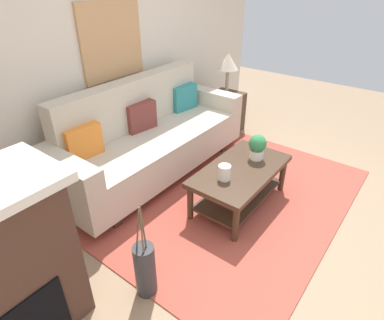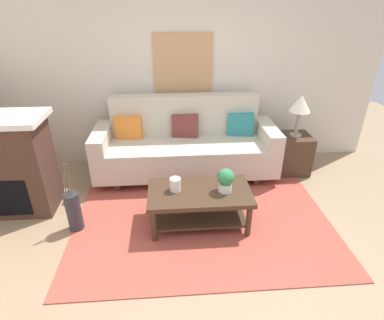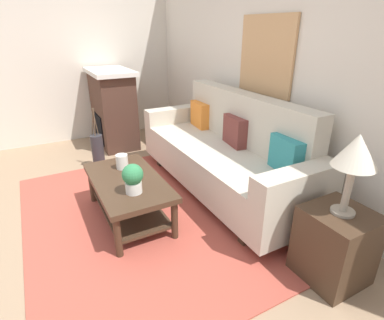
# 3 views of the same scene
# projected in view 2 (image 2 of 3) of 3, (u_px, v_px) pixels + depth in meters

# --- Properties ---
(ground_plane) EXTENTS (9.44, 9.44, 0.00)m
(ground_plane) POSITION_uv_depth(u_px,v_px,m) (208.00, 252.00, 3.07)
(ground_plane) COLOR #9E7F60
(wall_back) EXTENTS (5.44, 0.10, 2.70)m
(wall_back) POSITION_uv_depth(u_px,v_px,m) (192.00, 70.00, 4.33)
(wall_back) COLOR beige
(wall_back) RESTS_ON ground_plane
(area_rug) EXTENTS (2.85, 1.99, 0.01)m
(area_rug) POSITION_uv_depth(u_px,v_px,m) (202.00, 220.00, 3.51)
(area_rug) COLOR #B24C3D
(area_rug) RESTS_ON ground_plane
(couch) EXTENTS (2.45, 0.84, 1.08)m
(couch) POSITION_uv_depth(u_px,v_px,m) (186.00, 146.00, 4.27)
(couch) COLOR beige
(couch) RESTS_ON ground_plane
(throw_pillow_orange) EXTENTS (0.37, 0.16, 0.32)m
(throw_pillow_orange) POSITION_uv_depth(u_px,v_px,m) (129.00, 127.00, 4.22)
(throw_pillow_orange) COLOR orange
(throw_pillow_orange) RESTS_ON couch
(throw_pillow_maroon) EXTENTS (0.37, 0.17, 0.32)m
(throw_pillow_maroon) POSITION_uv_depth(u_px,v_px,m) (185.00, 126.00, 4.27)
(throw_pillow_maroon) COLOR brown
(throw_pillow_maroon) RESTS_ON couch
(throw_pillow_teal) EXTENTS (0.37, 0.17, 0.32)m
(throw_pillow_teal) POSITION_uv_depth(u_px,v_px,m) (240.00, 124.00, 4.32)
(throw_pillow_teal) COLOR teal
(throw_pillow_teal) RESTS_ON couch
(coffee_table) EXTENTS (1.10, 0.60, 0.43)m
(coffee_table) POSITION_uv_depth(u_px,v_px,m) (199.00, 200.00, 3.32)
(coffee_table) COLOR #422D1E
(coffee_table) RESTS_ON ground_plane
(tabletop_vase) EXTENTS (0.12, 0.12, 0.14)m
(tabletop_vase) POSITION_uv_depth(u_px,v_px,m) (175.00, 184.00, 3.25)
(tabletop_vase) COLOR white
(tabletop_vase) RESTS_ON coffee_table
(potted_plant_tabletop) EXTENTS (0.18, 0.18, 0.26)m
(potted_plant_tabletop) POSITION_uv_depth(u_px,v_px,m) (226.00, 180.00, 3.20)
(potted_plant_tabletop) COLOR white
(potted_plant_tabletop) RESTS_ON coffee_table
(side_table) EXTENTS (0.44, 0.44, 0.56)m
(side_table) POSITION_uv_depth(u_px,v_px,m) (292.00, 154.00, 4.39)
(side_table) COLOR #422D1E
(side_table) RESTS_ON ground_plane
(table_lamp) EXTENTS (0.28, 0.28, 0.57)m
(table_lamp) POSITION_uv_depth(u_px,v_px,m) (301.00, 105.00, 4.06)
(table_lamp) COLOR gray
(table_lamp) RESTS_ON side_table
(fireplace) EXTENTS (1.02, 0.58, 1.16)m
(fireplace) POSITION_uv_depth(u_px,v_px,m) (8.00, 165.00, 3.45)
(fireplace) COLOR #472D23
(fireplace) RESTS_ON ground_plane
(floor_vase) EXTENTS (0.16, 0.16, 0.45)m
(floor_vase) POSITION_uv_depth(u_px,v_px,m) (74.00, 212.00, 3.28)
(floor_vase) COLOR #2D2D33
(floor_vase) RESTS_ON ground_plane
(floor_vase_branch_a) EXTENTS (0.01, 0.04, 0.36)m
(floor_vase_branch_a) POSITION_uv_depth(u_px,v_px,m) (69.00, 179.00, 3.09)
(floor_vase_branch_a) COLOR brown
(floor_vase_branch_a) RESTS_ON floor_vase
(floor_vase_branch_b) EXTENTS (0.03, 0.05, 0.36)m
(floor_vase_branch_b) POSITION_uv_depth(u_px,v_px,m) (66.00, 178.00, 3.11)
(floor_vase_branch_b) COLOR brown
(floor_vase_branch_b) RESTS_ON floor_vase
(floor_vase_branch_c) EXTENTS (0.05, 0.05, 0.36)m
(floor_vase_branch_c) POSITION_uv_depth(u_px,v_px,m) (65.00, 180.00, 3.08)
(floor_vase_branch_c) COLOR brown
(floor_vase_branch_c) RESTS_ON floor_vase
(framed_painting) EXTENTS (0.80, 0.03, 0.80)m
(framed_painting) POSITION_uv_depth(u_px,v_px,m) (183.00, 64.00, 4.21)
(framed_painting) COLOR tan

